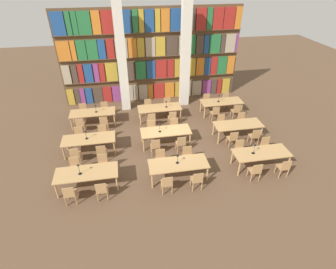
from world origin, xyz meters
The scene contains 57 objects.
ground_plane centered at (0.00, 0.00, 0.00)m, with size 40.00×40.00×0.00m, color brown.
bookshelf_bank centered at (0.02, 5.21, 2.72)m, with size 10.79×0.35×5.50m.
pillar_left centered at (-1.80, 4.17, 3.00)m, with size 0.51×0.51×6.00m.
pillar_center centered at (1.80, 4.17, 3.00)m, with size 0.51×0.51×6.00m.
reading_table_0 centered at (-3.57, -2.39, 0.69)m, with size 2.39×0.95×0.76m.
chair_0 centered at (-4.13, -3.15, 0.49)m, with size 0.42×0.40×0.89m.
chair_1 centered at (-4.13, -1.63, 0.49)m, with size 0.42×0.40×0.89m.
chair_2 centered at (-3.00, -3.15, 0.49)m, with size 0.42×0.40×0.89m.
chair_3 centered at (-3.00, -1.63, 0.49)m, with size 0.42×0.40×0.89m.
desk_lamp_0 centered at (-3.79, -2.44, 1.09)m, with size 0.14×0.14×0.49m.
reading_table_1 centered at (0.02, -2.49, 0.69)m, with size 2.39×0.95×0.76m.
chair_4 centered at (-0.58, -3.25, 0.49)m, with size 0.42×0.40×0.89m.
chair_5 centered at (-0.58, -1.73, 0.49)m, with size 0.42×0.40×0.89m.
chair_6 centered at (0.60, -3.25, 0.49)m, with size 0.42×0.40×0.89m.
chair_7 centered at (0.60, -1.73, 0.49)m, with size 0.42×0.40×0.89m.
desk_lamp_1 centered at (-0.01, -2.46, 1.04)m, with size 0.14×0.14×0.42m.
reading_table_2 centered at (3.64, -2.41, 0.69)m, with size 2.39×0.95×0.76m.
chair_8 centered at (3.04, -3.17, 0.49)m, with size 0.42×0.40×0.89m.
chair_9 centered at (3.04, -1.66, 0.49)m, with size 0.42×0.40×0.89m.
chair_10 centered at (4.28, -3.17, 0.49)m, with size 0.42×0.40×0.89m.
chair_11 centered at (4.28, -1.66, 0.49)m, with size 0.42×0.40×0.89m.
desk_lamp_2 centered at (3.25, -2.41, 1.09)m, with size 0.14×0.14×0.48m.
reading_table_3 centered at (-3.65, -0.03, 0.69)m, with size 2.39×0.95×0.76m.
chair_12 centered at (-4.20, -0.79, 0.49)m, with size 0.42×0.40×0.89m.
chair_13 centered at (-4.20, 0.72, 0.49)m, with size 0.42×0.40×0.89m.
chair_14 centered at (-3.08, -0.79, 0.49)m, with size 0.42×0.40×0.89m.
chair_15 centered at (-3.08, 0.72, 0.49)m, with size 0.42×0.40×0.89m.
desk_lamp_3 centered at (-3.73, -0.04, 1.07)m, with size 0.14×0.14×0.45m.
reading_table_4 centered at (-0.07, -0.01, 0.69)m, with size 2.39×0.95×0.76m.
chair_16 centered at (-0.68, -0.77, 0.49)m, with size 0.42×0.40×0.89m.
chair_17 centered at (-0.68, 0.74, 0.49)m, with size 0.42×0.40×0.89m.
chair_18 centered at (0.52, -0.77, 0.49)m, with size 0.42×0.40×0.89m.
chair_19 centered at (0.52, 0.74, 0.49)m, with size 0.42×0.40×0.89m.
desk_lamp_4 centered at (-0.36, -0.05, 1.07)m, with size 0.14×0.14×0.46m.
reading_table_5 centered at (3.58, -0.05, 0.69)m, with size 2.39×0.95×0.76m.
chair_20 centered at (3.02, -0.81, 0.49)m, with size 0.42×0.40×0.89m.
chair_21 centered at (3.02, 0.70, 0.49)m, with size 0.42×0.40×0.89m.
chair_22 centered at (4.14, -0.81, 0.49)m, with size 0.42×0.40×0.89m.
chair_23 centered at (4.14, 0.70, 0.49)m, with size 0.42×0.40×0.89m.
reading_table_6 centered at (-3.62, 2.52, 0.69)m, with size 2.39×0.95×0.76m.
chair_24 centered at (-4.22, 1.76, 0.49)m, with size 0.42×0.40×0.89m.
chair_25 centered at (-4.22, 3.28, 0.49)m, with size 0.42×0.40×0.89m.
chair_26 centered at (-3.04, 1.76, 0.49)m, with size 0.42×0.40×0.89m.
chair_27 centered at (-3.04, 3.28, 0.49)m, with size 0.42×0.40×0.89m.
desk_lamp_5 centered at (-3.42, 2.48, 1.07)m, with size 0.14×0.14×0.45m.
reading_table_7 centered at (0.00, 2.42, 0.69)m, with size 2.39×0.95×0.76m.
chair_28 centered at (-0.55, 1.66, 0.49)m, with size 0.42×0.40×0.89m.
chair_29 centered at (-0.55, 3.17, 0.49)m, with size 0.42×0.40×0.89m.
chair_30 centered at (0.58, 1.66, 0.49)m, with size 0.42×0.40×0.89m.
chair_31 centered at (0.58, 3.17, 0.49)m, with size 0.42×0.40×0.89m.
desk_lamp_6 centered at (0.37, 2.37, 1.03)m, with size 0.14×0.14×0.40m.
reading_table_8 centered at (3.65, 2.53, 0.69)m, with size 2.39×0.95×0.76m.
chair_32 centered at (3.02, 1.77, 0.49)m, with size 0.42×0.40×0.89m.
chair_33 centered at (3.02, 3.28, 0.49)m, with size 0.42×0.40×0.89m.
chair_34 centered at (4.25, 1.77, 0.49)m, with size 0.42×0.40×0.89m.
chair_35 centered at (4.25, 3.28, 0.49)m, with size 0.42×0.40×0.89m.
desk_lamp_7 centered at (3.45, 2.52, 1.05)m, with size 0.14×0.14×0.43m.
Camera 1 is at (-1.82, -10.39, 7.48)m, focal length 28.00 mm.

